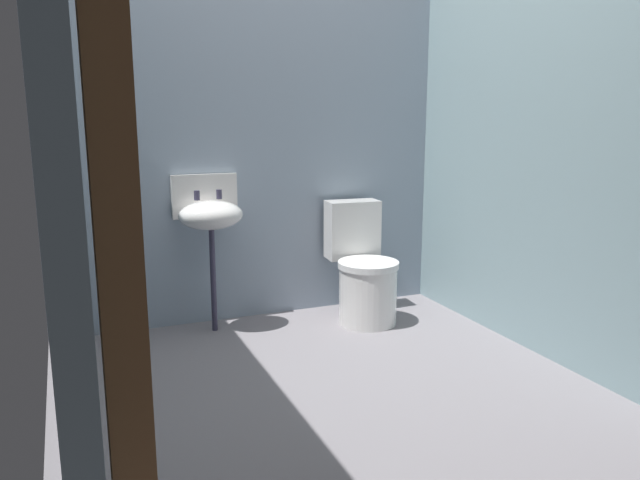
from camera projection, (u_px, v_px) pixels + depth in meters
ground_plane at (343, 390)px, 3.23m from camera, size 2.84×2.86×0.08m
wall_back at (264, 149)px, 4.15m from camera, size 2.84×0.10×2.26m
wall_left at (60, 172)px, 2.61m from camera, size 0.10×2.66×2.26m
wall_right at (538, 156)px, 3.56m from camera, size 0.10×2.66×2.26m
wooden_door_post at (116, 212)px, 1.59m from camera, size 0.12×0.12×2.26m
toilet_near_wall at (363, 273)px, 4.16m from camera, size 0.43×0.62×0.78m
sink at (210, 214)px, 3.88m from camera, size 0.42×0.35×0.99m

